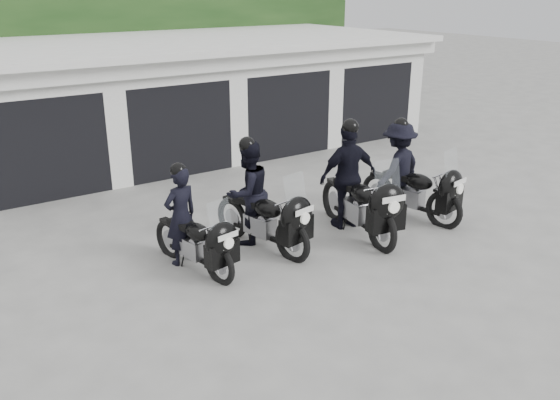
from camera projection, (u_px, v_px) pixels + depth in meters
ground at (323, 256)px, 10.13m from camera, size 80.00×80.00×0.00m
garage_block at (139, 101)px, 15.90m from camera, size 16.40×6.80×2.96m
background_vegetation at (91, 36)px, 19.41m from camera, size 20.00×3.90×5.80m
police_bike_a at (192, 228)px, 9.47m from camera, size 0.84×2.04×1.79m
police_bike_b at (256, 200)px, 10.29m from camera, size 1.10×2.27×2.00m
police_bike_c at (354, 184)px, 10.88m from camera, size 1.27×2.47×2.16m
police_bike_d at (406, 174)px, 11.66m from camera, size 1.30×2.29×2.01m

